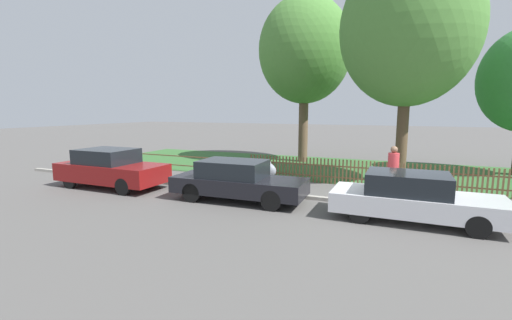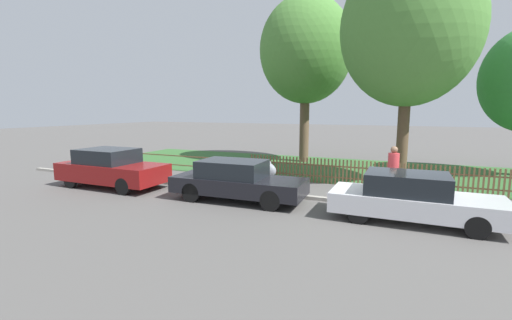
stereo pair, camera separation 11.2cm
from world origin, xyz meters
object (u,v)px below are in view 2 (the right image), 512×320
at_px(parked_car_black_saloon, 237,180).
at_px(tree_behind_motorcycle, 409,29).
at_px(pedestrian_near_fence, 393,169).
at_px(covered_motorcycle, 256,169).
at_px(parked_car_silver_hatchback, 111,168).
at_px(parked_car_navy_estate, 412,198).
at_px(tree_nearest_kerb, 306,51).

height_order(parked_car_black_saloon, tree_behind_motorcycle, tree_behind_motorcycle).
height_order(parked_car_black_saloon, pedestrian_near_fence, pedestrian_near_fence).
bearing_deg(pedestrian_near_fence, covered_motorcycle, 40.99).
relative_size(parked_car_silver_hatchback, parked_car_black_saloon, 0.96).
bearing_deg(pedestrian_near_fence, parked_car_black_saloon, 66.93).
relative_size(parked_car_black_saloon, parked_car_navy_estate, 1.03).
height_order(parked_car_silver_hatchback, tree_nearest_kerb, tree_nearest_kerb).
relative_size(parked_car_black_saloon, tree_nearest_kerb, 0.48).
bearing_deg(parked_car_navy_estate, parked_car_black_saloon, 179.76).
xyz_separation_m(tree_nearest_kerb, tree_behind_motorcycle, (5.37, -4.08, -0.14)).
height_order(parked_car_black_saloon, covered_motorcycle, parked_car_black_saloon).
bearing_deg(tree_nearest_kerb, parked_car_silver_hatchback, -117.90).
xyz_separation_m(parked_car_navy_estate, covered_motorcycle, (-5.71, 2.39, 0.01)).
relative_size(parked_car_silver_hatchback, tree_behind_motorcycle, 0.47).
height_order(parked_car_black_saloon, parked_car_navy_estate, parked_car_black_saloon).
distance_m(tree_behind_motorcycle, pedestrian_near_fence, 5.99).
height_order(parked_car_silver_hatchback, tree_behind_motorcycle, tree_behind_motorcycle).
height_order(covered_motorcycle, tree_behind_motorcycle, tree_behind_motorcycle).
distance_m(parked_car_silver_hatchback, pedestrian_near_fence, 10.60).
xyz_separation_m(parked_car_silver_hatchback, covered_motorcycle, (5.15, 2.51, -0.09)).
height_order(parked_car_navy_estate, pedestrian_near_fence, pedestrian_near_fence).
bearing_deg(parked_car_black_saloon, pedestrian_near_fence, 24.78).
relative_size(parked_car_black_saloon, tree_behind_motorcycle, 0.49).
bearing_deg(parked_car_navy_estate, tree_nearest_kerb, 121.42).
bearing_deg(covered_motorcycle, tree_behind_motorcycle, 34.43).
bearing_deg(parked_car_black_saloon, covered_motorcycle, 95.84).
xyz_separation_m(covered_motorcycle, tree_behind_motorcycle, (5.32, 3.05, 5.56)).
bearing_deg(tree_behind_motorcycle, pedestrian_near_fence, -93.92).
height_order(tree_nearest_kerb, pedestrian_near_fence, tree_nearest_kerb).
relative_size(parked_car_navy_estate, tree_behind_motorcycle, 0.47).
relative_size(tree_nearest_kerb, tree_behind_motorcycle, 1.01).
relative_size(parked_car_silver_hatchback, parked_car_navy_estate, 1.00).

